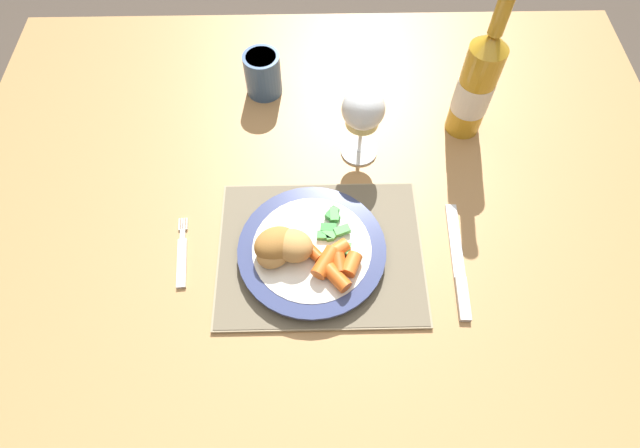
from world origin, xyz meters
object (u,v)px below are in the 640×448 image
Objects in this scene: table_knife at (459,270)px; drinking_cup at (263,73)px; dinner_plate at (312,250)px; bottle at (476,85)px; fork at (182,257)px; wine_glass at (363,112)px; dining_table at (323,220)px.

drinking_cup is (-0.32, 0.40, 0.04)m from table_knife.
bottle reaches higher than dinner_plate.
fork is 0.87× the size of wine_glass.
wine_glass is at bearing 120.72° from table_knife.
dining_table is 8.85× the size of wine_glass.
wine_glass reaches higher than table_knife.
fork is (-0.21, -0.00, -0.01)m from dinner_plate.
table_knife is (0.21, -0.15, 0.09)m from dining_table.
bottle is at bearing 43.21° from dinner_plate.
fork is 0.44× the size of bottle.
table_knife is at bearing -100.16° from bottle.
wine_glass is (0.07, 0.09, 0.19)m from dining_table.
fork is at bearing -107.78° from drinking_cup.
bottle is 0.39m from drinking_cup.
dinner_plate reaches higher than table_knife.
dinner_plate is 0.23m from table_knife.
fork is at bearing 175.98° from table_knife.
dinner_plate is 0.24m from wine_glass.
fork is 0.39m from drinking_cup.
drinking_cup reaches higher than table_knife.
wine_glass is (0.09, 0.21, 0.08)m from dinner_plate.
table_knife is 0.51m from drinking_cup.
bottle reaches higher than table_knife.
dinner_plate reaches higher than fork.
wine_glass is (0.29, 0.21, 0.10)m from fork.
fork is at bearing -152.18° from dining_table.
table_knife is at bearing -35.64° from dining_table.
drinking_cup is at bearing 164.83° from bottle.
dining_table is at bearing -126.69° from wine_glass.
drinking_cup reaches higher than dinner_plate.
wine_glass is at bearing 53.31° from dining_table.
drinking_cup is (-0.18, 0.16, -0.06)m from wine_glass.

